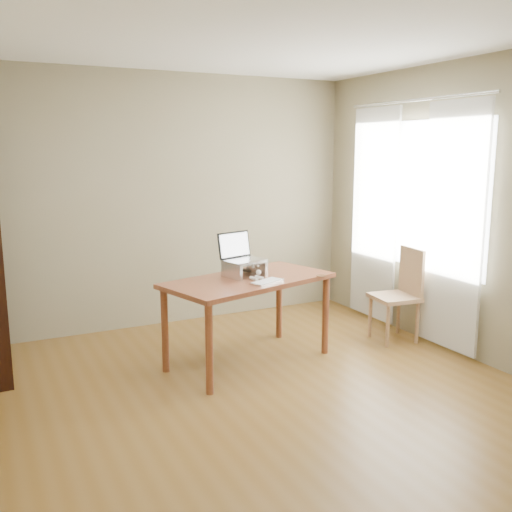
{
  "coord_description": "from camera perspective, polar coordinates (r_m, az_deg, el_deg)",
  "views": [
    {
      "loc": [
        -1.87,
        -3.43,
        1.84
      ],
      "look_at": [
        0.25,
        0.8,
        0.94
      ],
      "focal_mm": 40.0,
      "sensor_mm": 36.0,
      "label": 1
    }
  ],
  "objects": [
    {
      "name": "keyboard",
      "position": [
        4.69,
        1.08,
        -2.58
      ],
      "size": [
        0.32,
        0.24,
        0.02
      ],
      "rotation": [
        0.0,
        0.0,
        0.42
      ],
      "color": "silver",
      "rests_on": "desk"
    },
    {
      "name": "laptop",
      "position": [
        4.94,
        -1.46,
        0.28
      ],
      "size": [
        0.39,
        0.37,
        0.24
      ],
      "rotation": [
        0.0,
        0.0,
        0.27
      ],
      "color": "silver",
      "rests_on": "laptop_stand"
    },
    {
      "name": "coaster",
      "position": [
        4.96,
        6.55,
        -1.98
      ],
      "size": [
        0.09,
        0.09,
        0.01
      ],
      "primitive_type": "cylinder",
      "color": "brown",
      "rests_on": "desk"
    },
    {
      "name": "room",
      "position": [
        3.97,
        2.25,
        2.96
      ],
      "size": [
        4.04,
        4.54,
        2.64
      ],
      "color": "brown",
      "rests_on": "ground"
    },
    {
      "name": "chair",
      "position": [
        5.68,
        14.22,
        -3.4
      ],
      "size": [
        0.45,
        0.45,
        0.9
      ],
      "rotation": [
        0.0,
        0.0,
        -0.14
      ],
      "color": "tan",
      "rests_on": "ground"
    },
    {
      "name": "curtains",
      "position": [
        5.72,
        15.15,
        3.65
      ],
      "size": [
        0.03,
        1.9,
        2.25
      ],
      "color": "white",
      "rests_on": "ground"
    },
    {
      "name": "laptop_stand",
      "position": [
        4.91,
        -1.15,
        -1.1
      ],
      "size": [
        0.32,
        0.25,
        0.13
      ],
      "rotation": [
        0.0,
        0.0,
        0.27
      ],
      "color": "silver",
      "rests_on": "desk"
    },
    {
      "name": "cat",
      "position": [
        4.94,
        -1.29,
        -1.25
      ],
      "size": [
        0.24,
        0.48,
        0.15
      ],
      "rotation": [
        0.0,
        0.0,
        0.22
      ],
      "color": "#433C34",
      "rests_on": "desk"
    },
    {
      "name": "desk",
      "position": [
        4.88,
        -0.74,
        -3.31
      ],
      "size": [
        1.58,
        1.08,
        0.75
      ],
      "rotation": [
        0.0,
        0.0,
        0.27
      ],
      "color": "#602E1B",
      "rests_on": "ground"
    }
  ]
}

